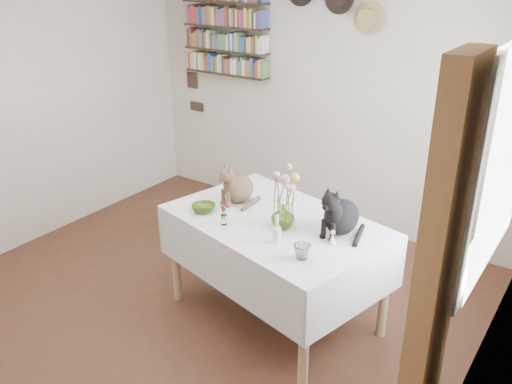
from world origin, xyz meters
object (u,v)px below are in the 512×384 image
Objects in this scene: tabby_cat at (240,182)px; dining_table at (275,245)px; flower_vase at (283,216)px; bookshelf_unit at (226,30)px; black_cat at (343,208)px.

dining_table is at bearing 3.84° from tabby_cat.
flower_vase is 0.17× the size of bookshelf_unit.
tabby_cat is at bearing -170.60° from black_cat.
dining_table is 0.55m from tabby_cat.
black_cat is at bearing -35.99° from bookshelf_unit.
tabby_cat reaches higher than dining_table.
dining_table is 0.61m from black_cat.
black_cat reaches higher than dining_table.
dining_table is 4.76× the size of black_cat.
bookshelf_unit is (-1.80, 1.74, 0.93)m from flower_vase.
flower_vase is at bearing -0.07° from tabby_cat.
tabby_cat is at bearing 159.75° from flower_vase.
black_cat is at bearing 11.53° from dining_table.
tabby_cat is (-0.40, 0.12, 0.36)m from dining_table.
tabby_cat is 0.89× the size of black_cat.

